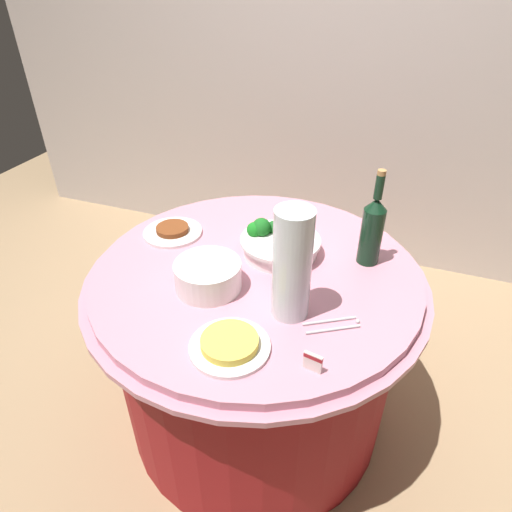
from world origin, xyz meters
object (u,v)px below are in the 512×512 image
(serving_tongs, at_px, (334,325))
(food_plate_fried_egg, at_px, (230,344))
(wine_bottle, at_px, (372,229))
(food_plate_stir_fry, at_px, (173,231))
(decorative_fruit_vase, at_px, (292,268))
(plate_stack, at_px, (208,276))
(broccoli_bowl, at_px, (279,243))
(label_placard_front, at_px, (313,361))

(serving_tongs, relative_size, food_plate_fried_egg, 0.73)
(wine_bottle, xyz_separation_m, food_plate_stir_fry, (-0.72, -0.07, -0.12))
(decorative_fruit_vase, distance_m, food_plate_fried_egg, 0.27)
(plate_stack, relative_size, wine_bottle, 0.62)
(decorative_fruit_vase, xyz_separation_m, food_plate_fried_egg, (-0.11, -0.20, -0.15))
(broccoli_bowl, xyz_separation_m, plate_stack, (-0.15, -0.26, 0.00))
(label_placard_front, bearing_deg, broccoli_bowl, 116.96)
(food_plate_stir_fry, bearing_deg, serving_tongs, -23.06)
(food_plate_stir_fry, bearing_deg, plate_stack, -42.93)
(wine_bottle, relative_size, serving_tongs, 2.10)
(food_plate_fried_egg, bearing_deg, wine_bottle, 62.52)
(label_placard_front, bearing_deg, food_plate_fried_egg, -179.02)
(plate_stack, bearing_deg, label_placard_front, -29.11)
(plate_stack, xyz_separation_m, label_placard_front, (0.39, -0.22, -0.01))
(food_plate_stir_fry, bearing_deg, food_plate_fried_egg, -47.32)
(plate_stack, xyz_separation_m, serving_tongs, (0.41, -0.04, -0.04))
(decorative_fruit_vase, bearing_deg, label_placard_front, -58.63)
(decorative_fruit_vase, height_order, serving_tongs, decorative_fruit_vase)
(plate_stack, xyz_separation_m, decorative_fruit_vase, (0.28, -0.03, 0.12))
(serving_tongs, bearing_deg, food_plate_fried_egg, -143.03)
(plate_stack, height_order, food_plate_stir_fry, plate_stack)
(broccoli_bowl, relative_size, serving_tongs, 1.75)
(decorative_fruit_vase, height_order, food_plate_stir_fry, decorative_fruit_vase)
(broccoli_bowl, bearing_deg, decorative_fruit_vase, -66.21)
(plate_stack, xyz_separation_m, wine_bottle, (0.45, 0.32, 0.08))
(broccoli_bowl, xyz_separation_m, wine_bottle, (0.30, 0.06, 0.09))
(plate_stack, distance_m, decorative_fruit_vase, 0.30)
(broccoli_bowl, height_order, food_plate_fried_egg, broccoli_bowl)
(wine_bottle, bearing_deg, broccoli_bowl, -169.20)
(decorative_fruit_vase, height_order, food_plate_fried_egg, decorative_fruit_vase)
(wine_bottle, height_order, serving_tongs, wine_bottle)
(wine_bottle, xyz_separation_m, serving_tongs, (-0.04, -0.36, -0.12))
(broccoli_bowl, height_order, label_placard_front, broccoli_bowl)
(broccoli_bowl, xyz_separation_m, label_placard_front, (0.25, -0.48, -0.01))
(decorative_fruit_vase, xyz_separation_m, label_placard_front, (0.12, -0.19, -0.13))
(plate_stack, bearing_deg, food_plate_fried_egg, -53.09)
(plate_stack, distance_m, wine_bottle, 0.56)
(wine_bottle, distance_m, food_plate_stir_fry, 0.73)
(serving_tongs, bearing_deg, wine_bottle, 83.73)
(label_placard_front, bearing_deg, decorative_fruit_vase, 121.37)
(broccoli_bowl, bearing_deg, food_plate_stir_fry, -178.07)
(plate_stack, distance_m, label_placard_front, 0.45)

